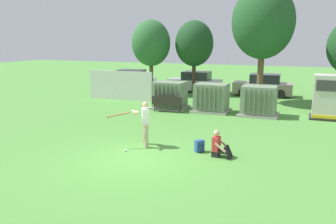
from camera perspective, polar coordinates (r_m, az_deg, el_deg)
name	(u,v)px	position (r m, az deg, el deg)	size (l,w,h in m)	color
ground_plane	(133,160)	(12.00, -5.75, -7.91)	(96.00, 96.00, 0.00)	#51933D
fence_panel	(120,86)	(23.84, -7.94, 4.36)	(4.80, 0.12, 2.00)	silver
transformer_west	(170,96)	(20.66, 0.32, 2.75)	(2.10, 1.70, 1.62)	#9E9B93
transformer_mid_west	(211,98)	(19.86, 7.20, 2.29)	(2.10, 1.70, 1.62)	#9E9B93
transformer_mid_east	(259,101)	(19.35, 14.82, 1.74)	(2.10, 1.70, 1.62)	#9E9B93
generator_enclosure	(327,97)	(19.71, 24.90, 2.24)	(1.60, 1.40, 2.30)	#262626
park_bench	(167,103)	(19.64, -0.11, 1.53)	(1.82, 0.51, 0.92)	#2D2823
batter	(144,121)	(13.29, -4.01, -1.55)	(1.47, 1.11, 1.74)	tan
sports_ball	(125,150)	(12.89, -7.09, -6.32)	(0.09, 0.09, 0.09)	white
seated_spectator	(219,146)	(12.28, 8.44, -5.67)	(0.74, 0.57, 0.96)	black
backpack	(200,146)	(12.76, 5.26, -5.68)	(0.37, 0.38, 0.44)	#264C8C
tree_left	(151,43)	(26.47, -2.83, 11.32)	(2.92, 2.92, 5.57)	brown
tree_center_left	(194,44)	(26.60, 4.38, 11.22)	(2.89, 2.89, 5.52)	#4C3828
tree_center_right	(263,22)	(23.28, 15.49, 14.16)	(3.94, 3.94, 7.53)	brown
parked_car_leftmost	(130,80)	(29.48, -6.26, 5.33)	(4.33, 2.19, 1.62)	silver
parked_car_left_of_center	(195,82)	(27.61, 4.50, 4.93)	(4.24, 1.99, 1.62)	#B2B2B7
parked_car_right_of_center	(263,86)	(26.37, 15.49, 4.21)	(4.26, 2.04, 1.62)	gray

